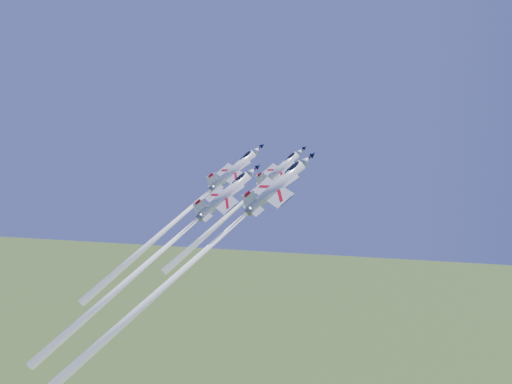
% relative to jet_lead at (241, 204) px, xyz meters
% --- Properties ---
extents(jet_lead, '(24.75, 19.58, 28.24)m').
position_rel_jet_lead_xyz_m(jet_lead, '(0.00, 0.00, 0.00)').
color(jet_lead, silver).
extents(jet_left, '(31.08, 24.86, 35.97)m').
position_rel_jet_lead_xyz_m(jet_left, '(-13.07, -1.52, -2.98)').
color(jet_left, silver).
extents(jet_right, '(42.90, 34.80, 50.54)m').
position_rel_jet_lead_xyz_m(jet_right, '(-7.31, -13.78, -10.49)').
color(jet_right, silver).
extents(jet_slot, '(35.33, 28.42, 41.18)m').
position_rel_jet_lead_xyz_m(jet_slot, '(-14.10, -12.87, -8.96)').
color(jet_slot, silver).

